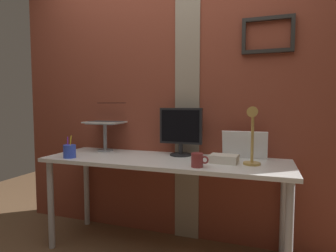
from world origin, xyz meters
TOP-DOWN VIEW (x-y plane):
  - brick_wall_back at (0.00, 0.48)m, footprint 3.05×0.16m
  - desk at (0.06, 0.12)m, footprint 1.91×0.60m
  - monitor at (0.14, 0.30)m, footprint 0.36×0.18m
  - laptop_stand at (-0.58, 0.30)m, footprint 0.28×0.22m
  - laptop at (-0.58, 0.36)m, footprint 0.34×0.28m
  - whiteboard_panel at (0.65, 0.33)m, footprint 0.34×0.07m
  - desk_lamp at (0.72, 0.07)m, footprint 0.12×0.20m
  - pen_cup at (-0.67, -0.08)m, footprint 0.10×0.10m
  - coffee_mug at (0.37, -0.08)m, footprint 0.12×0.08m
  - paper_clutter_stack at (0.52, 0.12)m, footprint 0.21×0.16m

SIDE VIEW (x-z plane):
  - desk at x=0.06m, z-range 0.30..1.05m
  - paper_clutter_stack at x=0.52m, z-range 0.75..0.81m
  - coffee_mug at x=0.37m, z-range 0.75..0.85m
  - pen_cup at x=-0.67m, z-range 0.72..0.90m
  - whiteboard_panel at x=0.65m, z-range 0.75..0.97m
  - laptop_stand at x=-0.58m, z-range 0.80..1.05m
  - monitor at x=0.14m, z-range 0.78..1.17m
  - desk_lamp at x=0.72m, z-range 0.80..1.22m
  - laptop at x=-0.58m, z-range 0.96..1.16m
  - brick_wall_back at x=0.00m, z-range 0.00..2.41m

